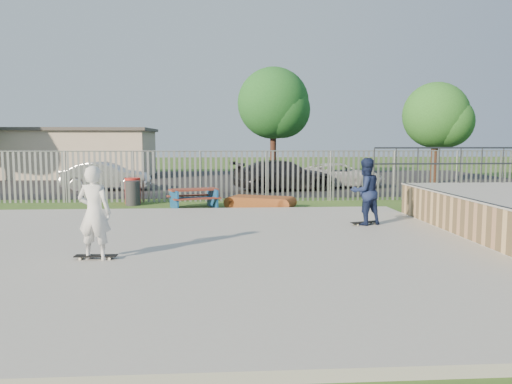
{
  "coord_description": "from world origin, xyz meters",
  "views": [
    {
      "loc": [
        1.89,
        -10.72,
        2.43
      ],
      "look_at": [
        2.73,
        2.0,
        1.1
      ],
      "focal_mm": 35.0,
      "sensor_mm": 36.0,
      "label": 1
    }
  ],
  "objects": [
    {
      "name": "ground",
      "position": [
        0.0,
        0.0,
        0.0
      ],
      "size": [
        120.0,
        120.0,
        0.0
      ],
      "primitive_type": "plane",
      "color": "#2D4E1B",
      "rests_on": "ground"
    },
    {
      "name": "concrete_slab",
      "position": [
        0.0,
        0.0,
        0.07
      ],
      "size": [
        15.0,
        12.0,
        0.15
      ],
      "primitive_type": "cube",
      "color": "#9D9E98",
      "rests_on": "ground"
    },
    {
      "name": "fence",
      "position": [
        1.0,
        4.59,
        1.0
      ],
      "size": [
        26.04,
        16.02,
        2.0
      ],
      "color": "gray",
      "rests_on": "ground"
    },
    {
      "name": "picnic_table",
      "position": [
        0.83,
        7.02,
        0.36
      ],
      "size": [
        2.0,
        1.8,
        0.71
      ],
      "rotation": [
        0.0,
        0.0,
        0.3
      ],
      "color": "maroon",
      "rests_on": "ground"
    },
    {
      "name": "funbox",
      "position": [
        3.22,
        6.98,
        0.2
      ],
      "size": [
        2.27,
        1.74,
        0.41
      ],
      "rotation": [
        0.0,
        0.0,
        -0.41
      ],
      "color": "brown",
      "rests_on": "ground"
    },
    {
      "name": "trash_bin_red",
      "position": [
        -1.57,
        8.54,
        0.49
      ],
      "size": [
        0.59,
        0.59,
        0.99
      ],
      "primitive_type": "cylinder",
      "color": "#A71E19",
      "rests_on": "ground"
    },
    {
      "name": "trash_bin_grey",
      "position": [
        -1.49,
        8.06,
        0.46
      ],
      "size": [
        0.55,
        0.55,
        0.91
      ],
      "primitive_type": "cylinder",
      "color": "#28282B",
      "rests_on": "ground"
    },
    {
      "name": "parking_lot",
      "position": [
        0.0,
        19.0,
        0.01
      ],
      "size": [
        40.0,
        18.0,
        0.02
      ],
      "primitive_type": "cube",
      "color": "black",
      "rests_on": "ground"
    },
    {
      "name": "car_silver",
      "position": [
        -3.73,
        13.63,
        0.7
      ],
      "size": [
        4.15,
        1.53,
        1.36
      ],
      "primitive_type": "imported",
      "rotation": [
        0.0,
        0.0,
        1.55
      ],
      "color": "silver",
      "rests_on": "parking_lot"
    },
    {
      "name": "car_dark",
      "position": [
        4.8,
        12.95,
        0.74
      ],
      "size": [
        5.3,
        3.01,
        1.45
      ],
      "primitive_type": "imported",
      "rotation": [
        0.0,
        0.0,
        1.78
      ],
      "color": "black",
      "rests_on": "parking_lot"
    },
    {
      "name": "car_white",
      "position": [
        7.84,
        14.28,
        0.64
      ],
      "size": [
        4.59,
        2.33,
        1.24
      ],
      "primitive_type": "imported",
      "rotation": [
        0.0,
        0.0,
        1.63
      ],
      "color": "silver",
      "rests_on": "parking_lot"
    },
    {
      "name": "building",
      "position": [
        -8.0,
        23.0,
        1.61
      ],
      "size": [
        10.4,
        6.4,
        3.2
      ],
      "color": "beige",
      "rests_on": "ground"
    },
    {
      "name": "tree_mid",
      "position": [
        5.15,
        21.65,
        4.78
      ],
      "size": [
        4.6,
        4.6,
        7.09
      ],
      "color": "#42241A",
      "rests_on": "ground"
    },
    {
      "name": "tree_right",
      "position": [
        13.73,
        16.56,
        3.78
      ],
      "size": [
        3.65,
        3.65,
        5.63
      ],
      "color": "#452A1B",
      "rests_on": "ground"
    },
    {
      "name": "skateboard_a",
      "position": [
        5.7,
        2.39,
        0.19
      ],
      "size": [
        0.82,
        0.47,
        0.08
      ],
      "rotation": [
        0.0,
        0.0,
        0.37
      ],
      "color": "black",
      "rests_on": "concrete_slab"
    },
    {
      "name": "skateboard_b",
      "position": [
        -0.57,
        -1.13,
        0.19
      ],
      "size": [
        0.81,
        0.23,
        0.08
      ],
      "rotation": [
        0.0,
        0.0,
        -0.04
      ],
      "color": "black",
      "rests_on": "concrete_slab"
    },
    {
      "name": "skater_navy",
      "position": [
        5.7,
        2.39,
        1.05
      ],
      "size": [
        1.06,
        0.95,
        1.8
      ],
      "primitive_type": "imported",
      "rotation": [
        0.0,
        0.0,
        3.51
      ],
      "color": "#151F42",
      "rests_on": "concrete_slab"
    },
    {
      "name": "skater_white",
      "position": [
        -0.57,
        -1.13,
        1.05
      ],
      "size": [
        0.73,
        0.56,
        1.8
      ],
      "primitive_type": "imported",
      "rotation": [
        0.0,
        0.0,
        2.93
      ],
      "color": "silver",
      "rests_on": "concrete_slab"
    }
  ]
}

